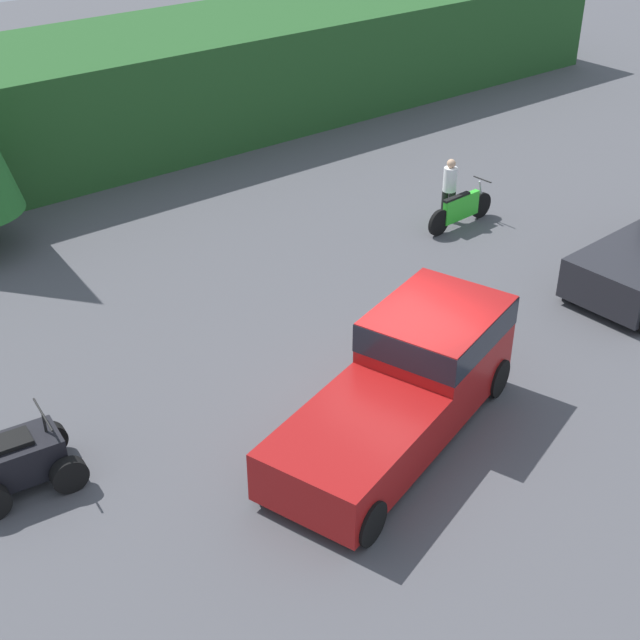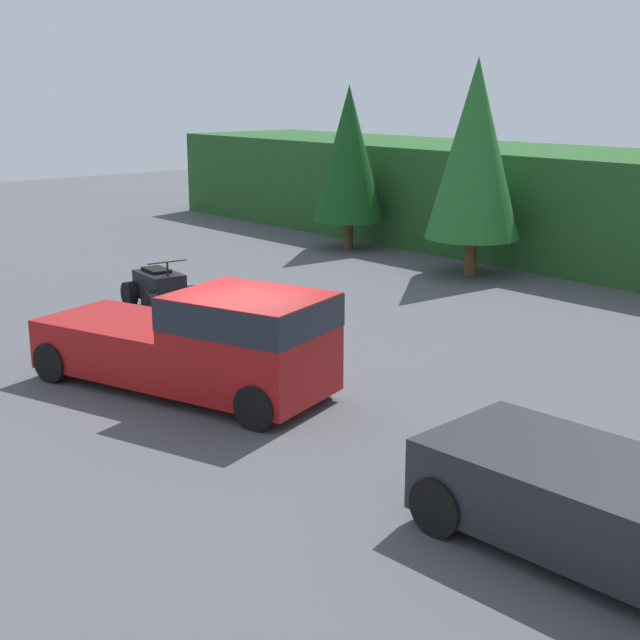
# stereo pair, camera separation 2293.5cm
# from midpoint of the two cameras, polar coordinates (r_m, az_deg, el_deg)

# --- Properties ---
(ground_plane) EXTENTS (80.00, 80.00, 0.00)m
(ground_plane) POSITION_cam_midpoint_polar(r_m,az_deg,el_deg) (12.40, 34.81, -27.58)
(ground_plane) COLOR #4C4C51
(tree_left) EXTENTS (2.44, 2.44, 5.54)m
(tree_left) POSITION_cam_midpoint_polar(r_m,az_deg,el_deg) (24.40, 20.75, 2.87)
(tree_left) COLOR brown
(tree_left) RESTS_ON ground_plane
(tree_mid_left) EXTENTS (2.77, 2.77, 6.29)m
(tree_mid_left) POSITION_cam_midpoint_polar(r_m,az_deg,el_deg) (21.97, 33.50, 1.31)
(tree_mid_left) COLOR brown
(tree_mid_left) RESTS_ON ground_plane
(pickup_truck_red) EXTENTS (6.10, 3.73, 1.98)m
(pickup_truck_red) POSITION_cam_midpoint_polar(r_m,az_deg,el_deg) (11.38, 32.92, -24.77)
(pickup_truck_red) COLOR maroon
(pickup_truck_red) RESTS_ON ground_plane
(quad_atv) EXTENTS (2.06, 1.53, 1.29)m
(quad_atv) POSITION_cam_midpoint_polar(r_m,az_deg,el_deg) (16.00, 13.33, -13.03)
(quad_atv) COLOR black
(quad_atv) RESTS_ON ground_plane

